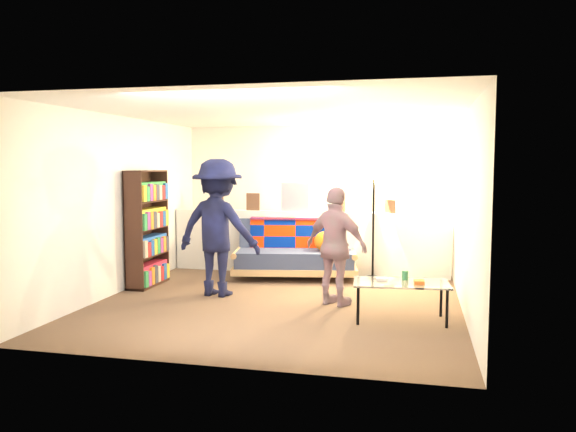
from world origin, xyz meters
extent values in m
plane|color=brown|center=(0.00, 0.00, 0.00)|extent=(5.00, 5.00, 0.00)
cube|color=silver|center=(0.00, 2.50, 1.20)|extent=(4.50, 0.10, 2.40)
cube|color=silver|center=(-2.25, 0.00, 1.20)|extent=(0.10, 5.00, 2.40)
cube|color=silver|center=(2.25, 0.00, 1.20)|extent=(0.10, 5.00, 2.40)
cube|color=white|center=(0.00, 0.00, 2.40)|extent=(4.50, 5.00, 0.10)
cube|color=silver|center=(0.00, 1.80, 0.50)|extent=(4.45, 0.15, 1.00)
cube|color=brown|center=(-1.50, 1.78, 1.11)|extent=(0.18, 0.02, 0.22)
cube|color=brown|center=(-0.90, 1.78, 1.14)|extent=(0.22, 0.02, 0.28)
cube|color=white|center=(-0.20, 1.78, 1.23)|extent=(0.45, 0.02, 0.45)
cube|color=brown|center=(0.50, 1.78, 1.13)|extent=(0.20, 0.02, 0.26)
cube|color=brown|center=(1.30, 1.78, 1.10)|extent=(0.16, 0.02, 0.20)
cube|color=tan|center=(-0.12, 1.37, 0.15)|extent=(1.99, 1.15, 0.10)
cube|color=#323E5B|center=(-0.11, 1.33, 0.32)|extent=(1.87, 0.99, 0.24)
cube|color=#323E5B|center=(-0.17, 1.69, 0.61)|extent=(1.79, 0.54, 0.56)
cylinder|color=tan|center=(-0.99, 1.22, 0.40)|extent=(0.23, 0.84, 0.09)
cylinder|color=tan|center=(0.76, 1.53, 0.40)|extent=(0.23, 0.84, 0.09)
cube|color=navy|center=(-0.16, 1.61, 0.61)|extent=(1.43, 0.35, 0.51)
cube|color=navy|center=(-0.18, 1.74, 0.89)|extent=(1.45, 0.49, 0.03)
sphere|color=orange|center=(0.33, 1.40, 0.58)|extent=(0.30, 0.30, 0.30)
cube|color=black|center=(-2.21, 0.40, 0.83)|extent=(0.02, 0.83, 1.66)
cube|color=black|center=(-2.08, -0.01, 0.83)|extent=(0.28, 0.02, 1.66)
cube|color=black|center=(-2.08, 0.80, 0.83)|extent=(0.28, 0.02, 1.66)
cube|color=black|center=(-2.08, 0.40, 1.65)|extent=(0.28, 0.83, 0.02)
cube|color=black|center=(-2.08, 0.40, 0.02)|extent=(0.28, 0.83, 0.04)
cube|color=black|center=(-2.08, 0.40, 0.44)|extent=(0.28, 0.79, 0.02)
cube|color=black|center=(-2.08, 0.40, 0.83)|extent=(0.28, 0.79, 0.02)
cube|color=black|center=(-2.08, 0.40, 1.22)|extent=(0.28, 0.79, 0.02)
cube|color=red|center=(-2.06, 0.40, 0.18)|extent=(0.20, 0.77, 0.28)
cube|color=blue|center=(-2.06, 0.40, 0.59)|extent=(0.20, 0.77, 0.26)
cube|color=yellow|center=(-2.06, 0.40, 0.98)|extent=(0.20, 0.77, 0.28)
cube|color=green|center=(-2.06, 0.40, 1.36)|extent=(0.20, 0.77, 0.26)
cylinder|color=black|center=(1.09, -0.95, 0.21)|extent=(0.03, 0.03, 0.42)
cylinder|color=black|center=(2.03, -0.86, 0.21)|extent=(0.03, 0.03, 0.42)
cylinder|color=black|center=(1.05, -0.49, 0.21)|extent=(0.03, 0.03, 0.42)
cylinder|color=black|center=(1.99, -0.40, 0.21)|extent=(0.03, 0.03, 0.42)
cube|color=silver|center=(1.54, -0.67, 0.43)|extent=(1.10, 0.67, 0.02)
cube|color=silver|center=(1.33, -0.64, 0.46)|extent=(0.13, 0.06, 0.03)
cube|color=orange|center=(1.74, -0.74, 0.46)|extent=(0.12, 0.16, 0.04)
cylinder|color=#398A50|center=(1.58, -0.54, 0.49)|extent=(0.08, 0.08, 0.10)
cylinder|color=black|center=(1.06, 1.62, 0.01)|extent=(0.28, 0.28, 0.03)
cylinder|color=black|center=(1.06, 1.62, 0.77)|extent=(0.04, 0.04, 1.53)
sphere|color=#FFC672|center=(0.94, 1.62, 1.40)|extent=(0.13, 0.13, 0.13)
sphere|color=#FFC672|center=(1.18, 1.64, 1.46)|extent=(0.13, 0.13, 0.13)
sphere|color=#FFC672|center=(1.03, 1.72, 1.53)|extent=(0.13, 0.13, 0.13)
imported|color=black|center=(-0.87, 0.05, 0.91)|extent=(1.26, 0.84, 1.81)
imported|color=#C98295|center=(0.74, -0.14, 0.74)|extent=(0.93, 0.71, 1.47)
camera|label=1|loc=(1.69, -6.95, 1.74)|focal=35.00mm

